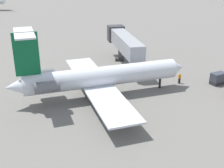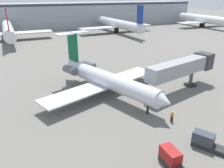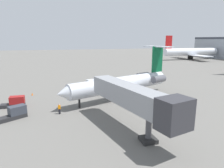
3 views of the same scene
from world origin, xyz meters
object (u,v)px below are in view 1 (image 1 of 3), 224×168
ground_crew_marshaller (179,78)px  jet_bridge (123,41)px  regional_jet (98,76)px  baggage_tug_lead (220,79)px

ground_crew_marshaller → jet_bridge: bearing=43.0°
regional_jet → baggage_tug_lead: size_ratio=6.20×
ground_crew_marshaller → baggage_tug_lead: baggage_tug_lead is taller
jet_bridge → ground_crew_marshaller: size_ratio=10.08×
jet_bridge → ground_crew_marshaller: bearing=-137.0°
jet_bridge → ground_crew_marshaller: (-9.62, -8.97, -3.70)m
jet_bridge → regional_jet: bearing=165.3°
ground_crew_marshaller → baggage_tug_lead: bearing=-90.3°
baggage_tug_lead → jet_bridge: bearing=57.9°
jet_bridge → ground_crew_marshaller: jet_bridge is taller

